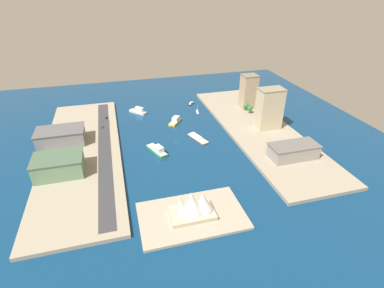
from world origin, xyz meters
name	(u,v)px	position (x,y,z in m)	size (l,w,h in m)	color
ground_plane	(176,141)	(0.00, 0.00, 0.00)	(440.00, 440.00, 0.00)	navy
quay_west	(258,129)	(-91.81, 0.00, 1.57)	(70.00, 240.00, 3.13)	#9E937F
quay_east	(82,151)	(91.81, 0.00, 1.57)	(70.00, 240.00, 3.13)	#9E937F
peninsula_point	(192,216)	(13.99, 111.37, 1.00)	(73.44, 45.44, 2.00)	#A89E89
road_strip	(105,147)	(70.89, 0.00, 3.21)	(11.83, 228.00, 0.15)	#38383D
ferry_green_doubledeck	(157,150)	(22.53, 18.58, 2.78)	(17.56, 29.84, 8.32)	#2D8C4C
patrol_launch_navy	(191,103)	(-41.43, -92.79, 1.17)	(9.75, 11.28, 3.18)	#1E284C
ferry_white_commuter	(138,111)	(29.22, -81.47, 2.84)	(20.39, 21.65, 8.19)	silver
ferry_yellow_fast	(175,121)	(-8.48, -41.80, 2.62)	(17.83, 20.20, 6.88)	yellow
barge_flat_brown	(197,138)	(-22.10, 1.65, 1.13)	(17.16, 29.12, 3.03)	brown
sailboat_small_white	(197,112)	(-41.53, -63.82, 0.99)	(3.79, 10.20, 9.69)	white
terminal_long_green	(59,165)	(106.91, 35.57, 11.18)	(39.75, 28.13, 16.04)	slate
carpark_squat_concrete	(293,151)	(-93.94, 64.49, 9.69)	(44.13, 20.99, 13.06)	gray
apartment_midrise_tan	(249,92)	(-104.56, -56.11, 23.92)	(18.47, 17.10, 41.52)	tan
office_block_beige	(269,109)	(-101.08, 2.57, 25.15)	(26.34, 17.50, 43.97)	#C6B793
warehouse_low_gray	(61,136)	(110.90, -19.51, 10.65)	(45.35, 27.99, 14.97)	gray
suv_black	(106,118)	(67.63, -69.09, 4.01)	(1.97, 5.07, 1.47)	black
pickup_red	(102,127)	(72.69, -44.16, 4.09)	(1.98, 4.41, 1.67)	black
traffic_light_waterfront	(110,122)	(64.17, -46.69, 7.47)	(0.36, 0.36, 6.50)	black
opera_landmark	(193,205)	(13.03, 111.37, 10.46)	(31.25, 20.46, 20.31)	#BCAD93
park_tree_cluster	(249,108)	(-100.13, -40.81, 9.27)	(13.84, 22.83, 9.70)	brown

